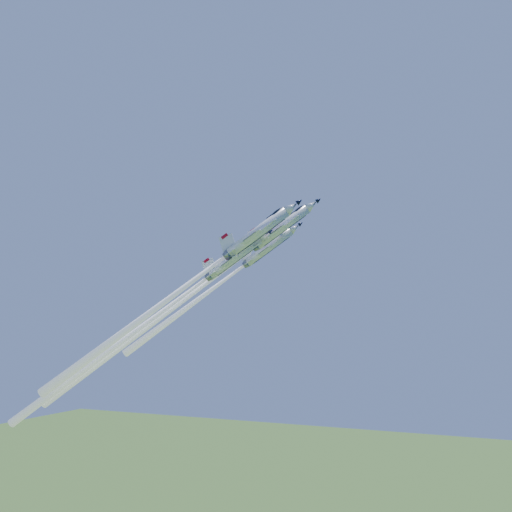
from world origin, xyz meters
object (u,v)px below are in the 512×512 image
at_px(jet_left, 217,286).
at_px(jet_lead, 185,299).
at_px(jet_slot, 145,324).
at_px(jet_right, 175,294).

bearing_deg(jet_left, jet_lead, -43.08).
relative_size(jet_lead, jet_slot, 1.06).
height_order(jet_lead, jet_right, jet_lead).
xyz_separation_m(jet_left, jet_right, (-2.49, -12.04, -2.30)).
distance_m(jet_left, jet_slot, 16.55).
bearing_deg(jet_slot, jet_lead, 96.63).
distance_m(jet_lead, jet_slot, 9.15).
bearing_deg(jet_right, jet_left, 151.31).
relative_size(jet_lead, jet_right, 1.09).
xyz_separation_m(jet_right, jet_slot, (-8.00, 1.98, -5.61)).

